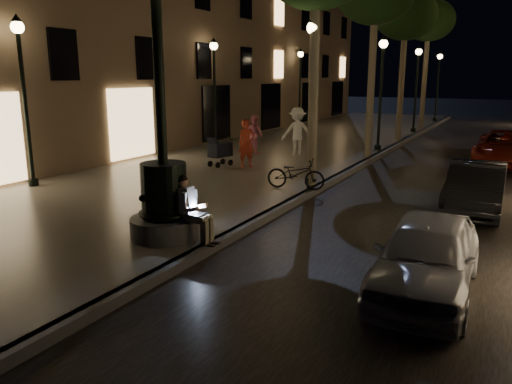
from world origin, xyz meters
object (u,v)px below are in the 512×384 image
Objects in this scene: lamp_curb_c at (417,78)px; lamp_curb_a at (312,80)px; car_front at (426,255)px; lamp_left_a at (23,80)px; seated_man_laptop at (190,207)px; pedestrian_red at (247,143)px; lamp_left_b at (214,78)px; bicycle at (296,174)px; lamp_left_c at (300,78)px; pedestrian_white at (297,132)px; tree_far at (429,21)px; car_third at (506,148)px; car_second at (476,188)px; fountain_lamppost at (164,187)px; lamp_curb_b at (382,78)px; pedestrian_pink at (255,134)px; lamp_curb_d at (438,77)px; stroller at (220,150)px; tree_third at (406,16)px.

lamp_curb_a is at bearing -90.00° from lamp_curb_c.
lamp_curb_a is 1.34× the size of car_front.
seated_man_laptop is at bearing -15.92° from lamp_left_a.
pedestrian_red is (4.07, 5.63, -2.20)m from lamp_left_a.
lamp_left_b is (-7.10, 6.00, 0.00)m from lamp_curb_a.
lamp_curb_c reaches higher than bicycle.
bicycle is (7.00, -16.82, -2.60)m from lamp_left_c.
pedestrian_white is at bearing -67.55° from lamp_left_c.
seated_man_laptop is 14.09m from lamp_left_b.
seated_man_laptop is 0.17× the size of tree_far.
pedestrian_red reaches higher than bicycle.
lamp_left_c is at bearing 145.88° from car_third.
car_second is (4.57, -16.27, -2.62)m from lamp_curb_c.
car_front is at bearing 1.75° from seated_man_laptop.
tree_far is 12.85m from car_third.
lamp_left_b is at bearing 132.61° from car_front.
fountain_lamppost is 0.69m from seated_man_laptop.
fountain_lamppost is at bearing -124.15° from pedestrian_red.
pedestrian_white is at bearing -129.08° from lamp_curb_b.
lamp_curb_c is 12.45m from pedestrian_pink.
lamp_curb_d is 3.02× the size of pedestrian_pink.
pedestrian_white is (1.42, 3.61, 0.38)m from stroller.
bicycle is at bearing -67.40° from lamp_left_c.
car_third is 8.02m from pedestrian_white.
tree_third is 3.74× the size of pedestrian_white.
lamp_curb_d is 1.00× the size of lamp_left_b.
lamp_curb_c is 14.85m from pedestrian_red.
car_second reaches higher than bicycle.
lamp_curb_a is 2.72m from bicycle.
lamp_left_c is 4.13× the size of stroller.
fountain_lamppost is at bearing -91.34° from lamp_curb_d.
tree_third reaches higher than lamp_left_c.
stroller is 10.91m from car_front.
tree_far is 3.77m from lamp_curb_c.
bicycle is (7.00, 3.18, -2.60)m from lamp_left_a.
lamp_curb_d is at bearing 100.08° from car_second.
tree_third is at bearing 82.07° from stroller.
pedestrian_white is at bearing 121.08° from car_front.
pedestrian_red is at bearing 54.17° from lamp_left_a.
lamp_curb_a is 1.29× the size of car_second.
car_front is at bearing -72.77° from lamp_curb_b.
fountain_lamppost is 18.68m from tree_third.
seated_man_laptop is at bearing -90.40° from tree_far.
bicycle is (-0.10, -12.82, -5.50)m from tree_third.
car_front is at bearing -79.97° from tree_far.
car_second is at bearing 50.91° from seated_man_laptop.
stroller is (-3.93, -10.71, -5.35)m from tree_third.
car_third is at bearing 69.51° from seated_man_laptop.
lamp_left_b is at bearing 151.19° from car_second.
lamp_curb_b is at bearing -90.00° from lamp_curb_d.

